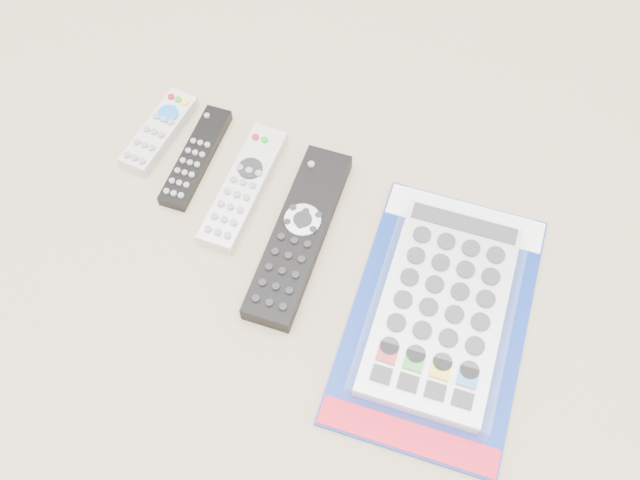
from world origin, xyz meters
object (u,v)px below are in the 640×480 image
at_px(jumbo_remote_packaged, 442,308).
at_px(remote_small_grey, 159,131).
at_px(remote_slim_black, 196,157).
at_px(remote_large_black, 299,235).
at_px(remote_silver_dvd, 244,187).

bearing_deg(jumbo_remote_packaged, remote_small_grey, 161.60).
bearing_deg(jumbo_remote_packaged, remote_slim_black, 162.01).
xyz_separation_m(remote_large_black, jumbo_remote_packaged, (0.19, -0.01, 0.01)).
xyz_separation_m(remote_small_grey, jumbo_remote_packaged, (0.43, -0.07, 0.01)).
bearing_deg(jumbo_remote_packaged, remote_large_black, 166.73).
bearing_deg(remote_small_grey, remote_large_black, -14.83).
bearing_deg(remote_slim_black, remote_large_black, -22.15).
bearing_deg(remote_large_black, remote_silver_dvd, 153.59).
bearing_deg(remote_silver_dvd, remote_large_black, -24.46).
distance_m(remote_small_grey, jumbo_remote_packaged, 0.43).
bearing_deg(remote_slim_black, jumbo_remote_packaged, -17.12).
relative_size(remote_silver_dvd, remote_large_black, 0.75).
bearing_deg(remote_silver_dvd, jumbo_remote_packaged, -15.57).
relative_size(remote_small_grey, remote_large_black, 0.54).
distance_m(remote_small_grey, remote_large_black, 0.24).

